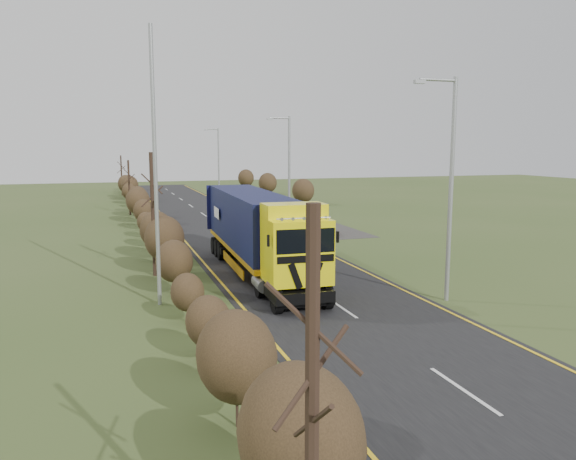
% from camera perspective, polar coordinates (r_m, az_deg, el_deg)
% --- Properties ---
extents(ground, '(160.00, 160.00, 0.00)m').
position_cam_1_polar(ground, '(26.07, 1.88, -5.55)').
color(ground, '#3B4F21').
rests_on(ground, ground).
extents(road, '(8.00, 120.00, 0.02)m').
position_cam_1_polar(road, '(35.42, -3.67, -1.78)').
color(road, black).
rests_on(road, ground).
extents(layby, '(6.00, 18.00, 0.02)m').
position_cam_1_polar(layby, '(46.74, 0.98, 0.75)').
color(layby, '#32302D').
rests_on(layby, ground).
extents(lane_markings, '(7.52, 116.00, 0.01)m').
position_cam_1_polar(lane_markings, '(35.12, -3.54, -1.83)').
color(lane_markings, yellow).
rests_on(lane_markings, road).
extents(hedgerow, '(2.24, 102.04, 6.05)m').
position_cam_1_polar(hedgerow, '(32.11, -13.16, -0.15)').
color(hedgerow, '#302315').
rests_on(hedgerow, ground).
extents(lorry, '(2.88, 14.78, 4.10)m').
position_cam_1_polar(lorry, '(27.69, -3.17, 0.18)').
color(lorry, black).
rests_on(lorry, ground).
extents(car_red_hatchback, '(1.87, 3.95, 1.30)m').
position_cam_1_polar(car_red_hatchback, '(41.04, 2.51, 0.56)').
color(car_red_hatchback, '#AD0814').
rests_on(car_red_hatchback, ground).
extents(car_blue_sedan, '(1.91, 4.03, 1.28)m').
position_cam_1_polar(car_blue_sedan, '(47.17, 1.48, 1.59)').
color(car_blue_sedan, '#0B0D40').
rests_on(car_blue_sedan, ground).
extents(streetlight_near, '(1.92, 0.18, 9.03)m').
position_cam_1_polar(streetlight_near, '(23.50, 16.03, 4.86)').
color(streetlight_near, '#939698').
rests_on(streetlight_near, ground).
extents(streetlight_mid, '(1.82, 0.18, 8.53)m').
position_cam_1_polar(streetlight_mid, '(42.36, -0.01, 6.29)').
color(streetlight_mid, '#939698').
rests_on(streetlight_mid, ground).
extents(streetlight_far, '(1.82, 0.18, 8.52)m').
position_cam_1_polar(streetlight_far, '(71.23, -7.15, 7.13)').
color(streetlight_far, '#939698').
rests_on(streetlight_far, ground).
extents(left_pole, '(0.16, 0.16, 10.90)m').
position_cam_1_polar(left_pole, '(22.57, -13.34, 6.05)').
color(left_pole, '#939698').
rests_on(left_pole, ground).
extents(speed_sign, '(0.65, 0.10, 2.35)m').
position_cam_1_polar(speed_sign, '(40.69, 1.59, 1.90)').
color(speed_sign, '#939698').
rests_on(speed_sign, ground).
extents(warning_board, '(0.74, 0.11, 1.95)m').
position_cam_1_polar(warning_board, '(50.46, -1.38, 2.67)').
color(warning_board, '#939698').
rests_on(warning_board, ground).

